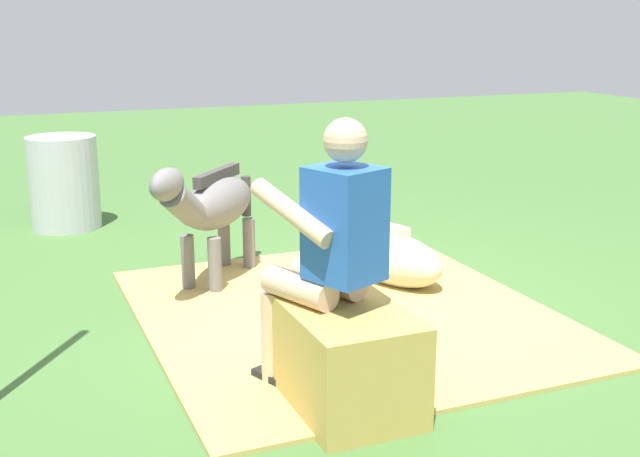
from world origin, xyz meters
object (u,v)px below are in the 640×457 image
(pony_standing, at_px, (212,206))
(hay_bale, at_px, (348,360))
(water_barrel, at_px, (64,182))
(person_seated, at_px, (327,246))
(pony_lying, at_px, (381,254))

(pony_standing, bearing_deg, hay_bale, -177.27)
(water_barrel, bearing_deg, hay_bale, -167.61)
(hay_bale, relative_size, water_barrel, 0.89)
(person_seated, bearing_deg, pony_lying, -34.94)
(hay_bale, xyz_separation_m, pony_lying, (1.66, -1.01, -0.05))
(pony_standing, distance_m, water_barrel, 2.18)
(person_seated, xyz_separation_m, water_barrel, (3.89, 0.85, -0.36))
(pony_standing, height_order, water_barrel, pony_standing)
(water_barrel, bearing_deg, pony_lying, -141.42)
(pony_lying, xyz_separation_m, water_barrel, (2.38, 1.90, 0.21))
(hay_bale, height_order, pony_standing, pony_standing)
(hay_bale, xyz_separation_m, person_seated, (0.16, 0.04, 0.52))
(water_barrel, bearing_deg, pony_standing, -158.59)
(hay_bale, bearing_deg, pony_lying, -31.25)
(pony_lying, bearing_deg, person_seated, 145.06)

